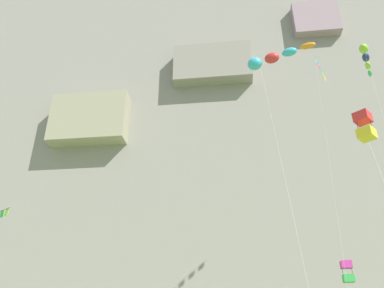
% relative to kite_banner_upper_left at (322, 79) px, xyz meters
% --- Properties ---
extents(cliff_face, '(180.00, 29.38, 84.95)m').
position_rel_kite_banner_upper_left_xyz_m(cliff_face, '(-13.89, 30.35, 11.13)').
color(cliff_face, gray).
rests_on(cliff_face, ground).
extents(kite_banner_upper_left, '(3.03, 4.41, 33.02)m').
position_rel_kite_banner_upper_left_xyz_m(kite_banner_upper_left, '(0.00, 0.00, 0.00)').
color(kite_banner_upper_left, black).
rests_on(kite_banner_upper_left, ground).
extents(kite_windsock_low_left, '(2.83, 6.19, 30.02)m').
position_rel_kite_banner_upper_left_xyz_m(kite_windsock_low_left, '(3.15, -5.73, -1.84)').
color(kite_windsock_low_left, '#8CCC33').
rests_on(kite_windsock_low_left, ground).
extents(kite_box_low_center, '(1.10, 2.89, 10.53)m').
position_rel_kite_banner_upper_left_xyz_m(kite_box_low_center, '(-0.35, 2.81, -21.87)').
color(kite_box_low_center, '#CC3399').
rests_on(kite_box_low_center, ground).
extents(kite_box_near_cliff, '(1.75, 6.36, 13.57)m').
position_rel_kite_banner_upper_left_xyz_m(kite_box_near_cliff, '(-4.49, -21.02, -18.56)').
color(kite_box_near_cliff, red).
rests_on(kite_box_near_cliff, ground).
extents(kite_windsock_low_right, '(5.27, 4.99, 23.23)m').
position_rel_kite_banner_upper_left_xyz_m(kite_windsock_low_right, '(-7.86, -14.80, -8.62)').
color(kite_windsock_low_right, '#38B2D1').
rests_on(kite_windsock_low_right, ground).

